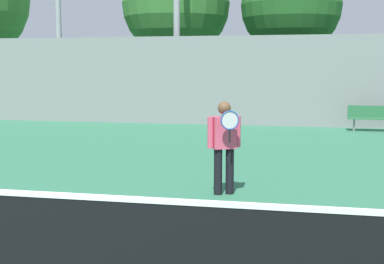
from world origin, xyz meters
TOP-DOWN VIEW (x-y plane):
  - tennis_player at (1.61, 4.22)m, footprint 0.53×0.51m
  - bench_courtside_far at (5.35, 14.11)m, footprint 2.09×0.40m
  - back_fence at (0.00, 15.03)m, footprint 24.33×0.06m
  - tree_green_tall at (2.21, 18.38)m, footprint 4.15×4.15m
  - tree_green_broad at (-2.99, 19.67)m, footprint 4.92×4.92m

SIDE VIEW (x-z plane):
  - bench_courtside_far at x=5.35m, z-range 0.10..0.95m
  - tennis_player at x=1.61m, z-range 0.11..1.67m
  - back_fence at x=0.00m, z-range 0.00..3.27m
  - tree_green_tall at x=2.21m, z-range 1.28..8.04m
  - tree_green_broad at x=-2.99m, z-range 1.25..8.72m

